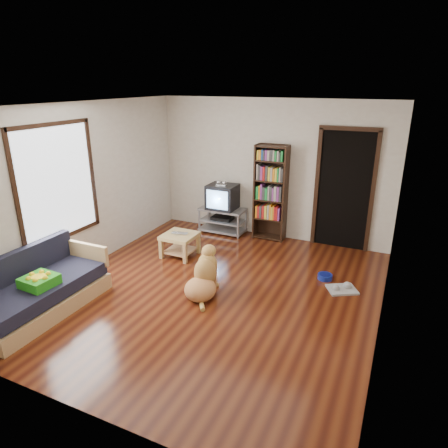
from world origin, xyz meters
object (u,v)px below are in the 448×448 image
at_px(laptop, 179,234).
at_px(dog_bowl, 325,277).
at_px(crt_tv, 223,196).
at_px(coffee_table, 180,241).
at_px(green_cushion, 39,281).
at_px(tv_stand, 223,219).
at_px(bookshelf, 271,188).
at_px(dog, 204,277).
at_px(grey_rag, 342,289).
at_px(sofa, 39,292).

xyz_separation_m(laptop, dog_bowl, (2.47, 0.20, -0.37)).
bearing_deg(crt_tv, coffee_table, -97.70).
relative_size(laptop, crt_tv, 0.48).
xyz_separation_m(green_cushion, tv_stand, (0.85, 3.70, -0.21)).
height_order(tv_stand, bookshelf, bookshelf).
xyz_separation_m(crt_tv, dog, (0.80, -2.38, -0.48)).
distance_m(laptop, grey_rag, 2.80).
height_order(sofa, coffee_table, sofa).
bearing_deg(dog_bowl, dog, -141.61).
height_order(bookshelf, coffee_table, bookshelf).
relative_size(green_cushion, crt_tv, 0.66).
height_order(laptop, bookshelf, bookshelf).
bearing_deg(dog, laptop, 135.46).
bearing_deg(sofa, laptop, 70.69).
bearing_deg(sofa, tv_stand, 74.98).
distance_m(laptop, crt_tv, 1.45).
bearing_deg(grey_rag, laptop, 179.02).
distance_m(laptop, tv_stand, 1.40).
height_order(grey_rag, sofa, sofa).
xyz_separation_m(laptop, bookshelf, (1.14, 1.47, 0.59)).
relative_size(tv_stand, bookshelf, 0.50).
distance_m(grey_rag, sofa, 4.19).
distance_m(tv_stand, sofa, 3.76).
distance_m(laptop, dog, 1.40).
xyz_separation_m(grey_rag, dog, (-1.78, -0.93, 0.24)).
bearing_deg(grey_rag, coffee_table, 178.40).
height_order(laptop, coffee_table, laptop).
height_order(crt_tv, bookshelf, bookshelf).
relative_size(laptop, bookshelf, 0.16).
bearing_deg(bookshelf, green_cushion, -115.39).
xyz_separation_m(laptop, coffee_table, (0.00, 0.03, -0.13)).
bearing_deg(tv_stand, green_cushion, -102.94).
relative_size(dog_bowl, bookshelf, 0.12).
relative_size(tv_stand, coffee_table, 1.64).
distance_m(laptop, sofa, 2.39).
xyz_separation_m(green_cushion, grey_rag, (3.44, 2.27, -0.47)).
bearing_deg(coffee_table, grey_rag, -1.60).
bearing_deg(crt_tv, dog_bowl, -27.69).
bearing_deg(coffee_table, sofa, -109.08).
height_order(grey_rag, tv_stand, tv_stand).
relative_size(green_cushion, grey_rag, 0.96).
distance_m(green_cushion, tv_stand, 3.80).
height_order(tv_stand, sofa, sofa).
xyz_separation_m(green_cushion, crt_tv, (0.85, 3.72, 0.26)).
bearing_deg(dog_bowl, bookshelf, 136.43).
bearing_deg(coffee_table, dog_bowl, 3.99).
bearing_deg(dog_bowl, laptop, -175.32).
xyz_separation_m(grey_rag, bookshelf, (-1.64, 1.52, 0.99)).
distance_m(green_cushion, laptop, 2.41).
relative_size(grey_rag, dog, 0.47).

